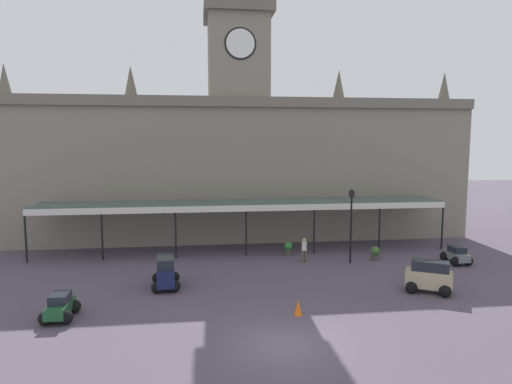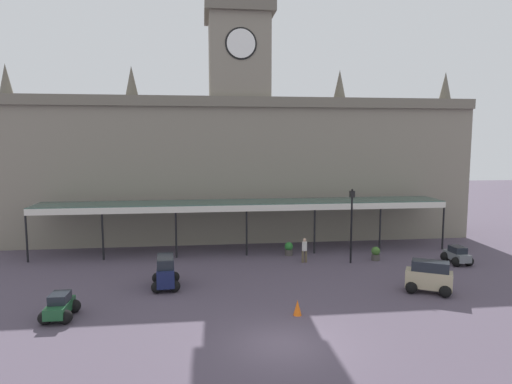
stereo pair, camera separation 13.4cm
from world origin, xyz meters
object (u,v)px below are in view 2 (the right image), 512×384
at_px(planter_near_kerb, 289,249).
at_px(victorian_lamppost, 352,217).
at_px(pedestrian_near_entrance, 304,249).
at_px(car_grey_sedan, 457,256).
at_px(car_navy_van, 166,273).
at_px(traffic_cone, 297,308).
at_px(planter_by_canopy, 376,253).
at_px(car_green_sedan, 60,308).
at_px(car_beige_van, 429,278).

bearing_deg(planter_near_kerb, victorian_lamppost, -34.02).
bearing_deg(pedestrian_near_entrance, victorian_lamppost, -9.64).
relative_size(car_grey_sedan, victorian_lamppost, 0.41).
xyz_separation_m(car_navy_van, car_grey_sedan, (19.14, 2.67, -0.30)).
bearing_deg(traffic_cone, pedestrian_near_entrance, 74.89).
bearing_deg(traffic_cone, car_grey_sedan, 30.95).
xyz_separation_m(pedestrian_near_entrance, planter_by_canopy, (5.03, -0.08, -0.42)).
bearing_deg(victorian_lamppost, car_navy_van, -163.08).
relative_size(car_navy_van, car_green_sedan, 1.19).
distance_m(traffic_cone, planter_by_canopy, 11.71).
bearing_deg(planter_by_canopy, car_navy_van, -163.63).
height_order(car_grey_sedan, planter_by_canopy, car_grey_sedan).
relative_size(car_grey_sedan, traffic_cone, 2.78).
height_order(car_navy_van, traffic_cone, car_navy_van).
bearing_deg(pedestrian_near_entrance, car_grey_sedan, -8.49).
relative_size(car_grey_sedan, planter_near_kerb, 2.15).
height_order(car_green_sedan, car_grey_sedan, same).
bearing_deg(car_navy_van, planter_by_canopy, 16.37).
relative_size(pedestrian_near_entrance, traffic_cone, 2.25).
bearing_deg(car_navy_van, car_green_sedan, -139.26).
relative_size(car_beige_van, planter_by_canopy, 2.70).
height_order(traffic_cone, planter_near_kerb, planter_near_kerb).
bearing_deg(traffic_cone, planter_by_canopy, 50.29).
xyz_separation_m(car_beige_van, car_grey_sedan, (4.84, 5.32, -0.30)).
relative_size(car_grey_sedan, planter_by_canopy, 2.15).
distance_m(car_beige_van, planter_near_kerb, 10.71).
bearing_deg(car_grey_sedan, car_green_sedan, -164.44).
height_order(car_beige_van, pedestrian_near_entrance, car_beige_van).
bearing_deg(victorian_lamppost, car_beige_van, -70.41).
bearing_deg(planter_near_kerb, planter_by_canopy, -20.15).
bearing_deg(victorian_lamppost, planter_by_canopy, 12.90).
height_order(car_beige_van, victorian_lamppost, victorian_lamppost).
distance_m(victorian_lamppost, traffic_cone, 10.56).
bearing_deg(car_grey_sedan, planter_near_kerb, 161.95).
relative_size(victorian_lamppost, planter_near_kerb, 5.27).
distance_m(car_green_sedan, traffic_cone, 11.12).
bearing_deg(car_grey_sedan, planter_by_canopy, 164.35).
xyz_separation_m(car_green_sedan, planter_by_canopy, (18.55, 8.04, -0.01)).
distance_m(car_navy_van, car_green_sedan, 6.02).
bearing_deg(victorian_lamppost, car_grey_sedan, -7.99).
height_order(car_beige_van, car_grey_sedan, car_beige_van).
relative_size(planter_by_canopy, planter_near_kerb, 1.00).
distance_m(car_green_sedan, pedestrian_near_entrance, 15.78).
height_order(car_navy_van, car_green_sedan, car_navy_van).
xyz_separation_m(car_grey_sedan, traffic_cone, (-12.62, -7.57, -0.13)).
bearing_deg(planter_near_kerb, car_navy_van, -143.18).
distance_m(car_navy_van, victorian_lamppost, 12.81).
bearing_deg(car_green_sedan, car_navy_van, 40.74).
height_order(car_green_sedan, pedestrian_near_entrance, pedestrian_near_entrance).
xyz_separation_m(traffic_cone, planter_by_canopy, (7.48, 9.01, 0.12)).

